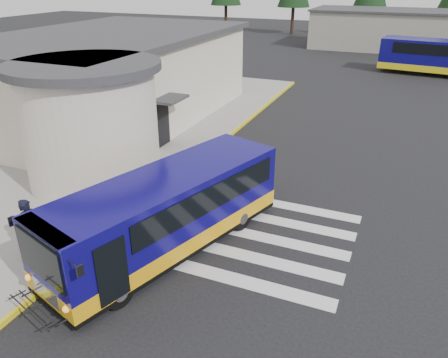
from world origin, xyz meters
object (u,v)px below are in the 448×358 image
at_px(pedestrian_a, 31,228).
at_px(far_bus_a, 441,56).
at_px(pedestrian_b, 119,178).
at_px(bollard, 66,231).
at_px(transit_bus, 167,215).

height_order(pedestrian_a, far_bus_a, far_bus_a).
relative_size(pedestrian_a, pedestrian_b, 1.08).
height_order(bollard, far_bus_a, far_bus_a).
xyz_separation_m(pedestrian_a, far_bus_a, (11.71, 33.41, 0.50)).
bearing_deg(pedestrian_b, transit_bus, 34.04).
distance_m(pedestrian_a, far_bus_a, 35.40).
relative_size(transit_bus, bollard, 8.88).
bearing_deg(bollard, pedestrian_a, -122.70).
xyz_separation_m(bollard, far_bus_a, (11.20, 32.61, 0.94)).
xyz_separation_m(transit_bus, far_bus_a, (8.29, 31.29, 0.41)).
distance_m(pedestrian_b, bollard, 3.28).
height_order(pedestrian_b, bollard, pedestrian_b).
relative_size(pedestrian_b, far_bus_a, 0.18).
bearing_deg(pedestrian_b, pedestrian_a, -28.16).
bearing_deg(transit_bus, bollard, -137.72).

